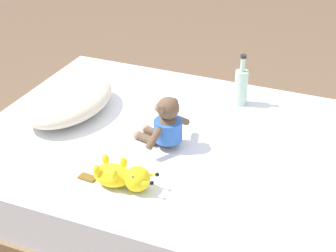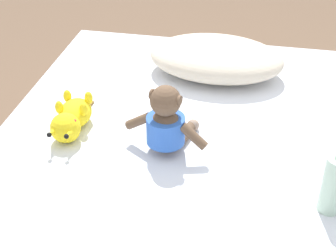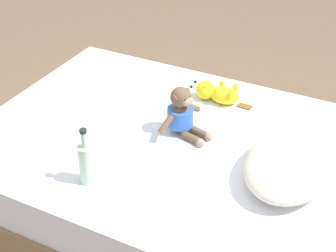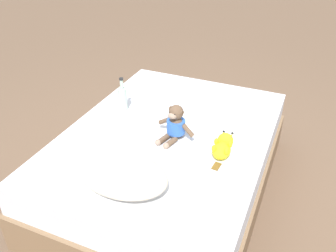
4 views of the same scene
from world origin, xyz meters
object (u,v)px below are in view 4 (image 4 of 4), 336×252
bed (168,161)px  pillow (122,174)px  glass_bottle (123,98)px  plush_monkey (175,125)px  plush_yellow_creature (223,146)px

bed → pillow: bearing=87.5°
bed → pillow: pillow is taller
pillow → glass_bottle: 0.83m
glass_bottle → plush_monkey: bearing=159.1°
glass_bottle → pillow: bearing=119.0°
glass_bottle → plush_yellow_creature: bearing=164.8°
plush_monkey → glass_bottle: 0.53m
plush_monkey → glass_bottle: (0.49, -0.19, -0.00)m
plush_yellow_creature → plush_monkey: bearing=-6.3°
bed → pillow: (0.03, 0.58, 0.32)m
plush_yellow_creature → glass_bottle: 0.86m
pillow → plush_monkey: plush_monkey is taller
bed → plush_monkey: (-0.07, 0.04, 0.34)m
plush_monkey → bed: bearing=-29.3°
bed → plush_monkey: bearing=150.7°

